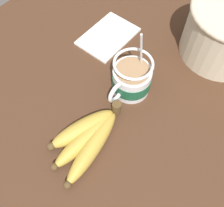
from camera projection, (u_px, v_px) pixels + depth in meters
table at (109, 118)px, 56.56cm from camera, size 95.33×95.33×3.47cm
coffee_mug at (131, 79)px, 55.23cm from camera, size 12.15×8.72×16.08cm
banana_bunch at (87, 137)px, 50.42cm from camera, size 19.67×11.26×4.24cm
napkin at (108, 36)px, 66.55cm from camera, size 15.46×10.99×0.60cm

